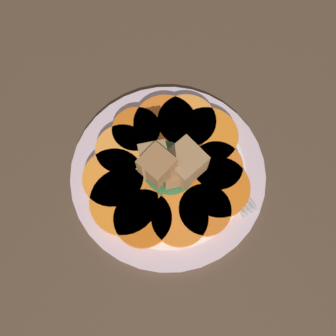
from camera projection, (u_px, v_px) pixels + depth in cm
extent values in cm
cube|color=#4C3828|center=(168.00, 175.00, 50.75)|extent=(120.00, 120.00, 2.00)
cylinder|color=silver|center=(168.00, 172.00, 49.33)|extent=(29.20, 29.20, 1.00)
cylinder|color=white|center=(168.00, 171.00, 49.29)|extent=(23.36, 23.36, 1.00)
cylinder|color=orange|center=(124.00, 201.00, 46.53)|extent=(9.75, 9.75, 1.27)
cylinder|color=#D45F12|center=(143.00, 218.00, 45.72)|extent=(8.16, 8.16, 1.27)
cylinder|color=orange|center=(180.00, 218.00, 45.73)|extent=(8.03, 8.03, 1.27)
cylinder|color=orange|center=(205.00, 210.00, 46.12)|extent=(7.41, 7.41, 1.27)
cylinder|color=orange|center=(218.00, 187.00, 47.22)|extent=(9.15, 9.15, 1.27)
cylinder|color=orange|center=(217.00, 166.00, 48.31)|extent=(7.60, 7.60, 1.27)
cylinder|color=orange|center=(207.00, 136.00, 49.94)|extent=(9.41, 9.41, 1.27)
cylinder|color=orange|center=(187.00, 122.00, 50.76)|extent=(9.10, 9.10, 1.27)
cylinder|color=orange|center=(165.00, 124.00, 50.63)|extent=(9.78, 9.78, 1.27)
cylinder|color=orange|center=(137.00, 130.00, 50.28)|extent=(7.47, 7.47, 1.27)
cylinder|color=#F99338|center=(122.00, 150.00, 49.19)|extent=(7.92, 7.92, 1.27)
cylinder|color=orange|center=(114.00, 178.00, 47.70)|extent=(8.89, 8.89, 1.27)
ellipsoid|color=#2D6033|center=(168.00, 168.00, 47.98)|extent=(9.93, 8.93, 1.68)
cube|color=olive|center=(175.00, 173.00, 45.16)|extent=(4.03, 4.03, 3.26)
cube|color=#9E754C|center=(185.00, 163.00, 44.91)|extent=(5.55, 5.55, 4.63)
cube|color=olive|center=(157.00, 166.00, 41.36)|extent=(4.67, 4.67, 3.68)
cube|color=#9E754C|center=(153.00, 157.00, 41.94)|extent=(4.44, 4.44, 3.55)
cube|color=#B2B2B7|center=(201.00, 141.00, 50.12)|extent=(12.80, 1.37, 0.40)
cube|color=#B2B2B7|center=(228.00, 180.00, 48.06)|extent=(1.60, 2.34, 0.40)
cube|color=#B2B2B7|center=(246.00, 195.00, 47.28)|extent=(5.04, 0.41, 0.40)
cube|color=#B2B2B7|center=(242.00, 197.00, 47.17)|extent=(5.04, 0.41, 0.40)
cube|color=#B2B2B7|center=(238.00, 200.00, 47.06)|extent=(5.04, 0.41, 0.40)
cube|color=#B2B2B7|center=(235.00, 202.00, 46.94)|extent=(5.04, 0.41, 0.40)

